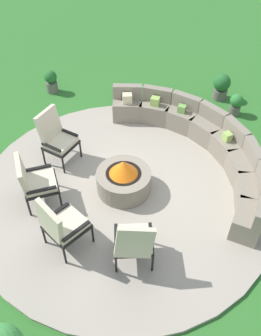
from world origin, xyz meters
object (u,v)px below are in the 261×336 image
at_px(fire_pit, 124,179).
at_px(lounge_chair_front_right, 34,180).
at_px(potted_plant_3, 221,86).
at_px(lounge_chair_back_left, 61,224).
at_px(curved_stone_bench, 201,142).
at_px(lounge_chair_front_left, 56,137).
at_px(lounge_chair_back_right, 134,241).
at_px(potted_plant_2, 51,81).
at_px(potted_plant_1, 236,104).

height_order(fire_pit, lounge_chair_front_right, lounge_chair_front_right).
bearing_deg(potted_plant_3, lounge_chair_front_right, -99.92).
relative_size(lounge_chair_front_right, lounge_chair_back_left, 0.91).
height_order(curved_stone_bench, lounge_chair_back_left, lounge_chair_back_left).
bearing_deg(curved_stone_bench, lounge_chair_front_left, -138.61).
height_order(fire_pit, lounge_chair_back_right, lounge_chair_back_right).
xyz_separation_m(lounge_chair_front_left, potted_plant_2, (-2.06, 1.70, -0.33)).
height_order(fire_pit, potted_plant_2, fire_pit).
bearing_deg(potted_plant_3, potted_plant_2, -145.75).
relative_size(curved_stone_bench, potted_plant_1, 8.05).
xyz_separation_m(curved_stone_bench, lounge_chair_front_left, (-2.14, -1.89, 0.27)).
height_order(fire_pit, potted_plant_3, fire_pit).
height_order(fire_pit, potted_plant_1, fire_pit).
distance_m(lounge_chair_front_left, lounge_chair_back_left, 2.12).
relative_size(potted_plant_1, potted_plant_3, 0.80).
relative_size(lounge_chair_back_right, potted_plant_3, 1.57).
xyz_separation_m(fire_pit, curved_stone_bench, (0.59, 1.73, 0.04)).
bearing_deg(lounge_chair_back_right, potted_plant_3, 62.78).
height_order(curved_stone_bench, lounge_chair_front_right, lounge_chair_front_right).
distance_m(lounge_chair_front_left, lounge_chair_front_right, 1.15).
bearing_deg(fire_pit, potted_plant_1, 82.31).
xyz_separation_m(fire_pit, lounge_chair_front_right, (-1.01, -1.17, 0.27)).
height_order(lounge_chair_back_left, potted_plant_3, lounge_chair_back_left).
distance_m(fire_pit, potted_plant_3, 3.92).
bearing_deg(lounge_chair_front_right, lounge_chair_back_left, 13.60).
xyz_separation_m(curved_stone_bench, lounge_chair_back_left, (-0.55, -3.28, 0.25)).
bearing_deg(lounge_chair_front_left, lounge_chair_back_left, 41.01).
distance_m(lounge_chair_front_right, lounge_chair_back_right, 2.10).
xyz_separation_m(lounge_chair_front_right, potted_plant_3, (0.89, 5.09, -0.24)).
bearing_deg(potted_plant_3, lounge_chair_front_left, -109.29).
bearing_deg(potted_plant_3, curved_stone_bench, -71.97).
distance_m(potted_plant_1, potted_plant_2, 4.54).
bearing_deg(lounge_chair_front_left, potted_plant_1, 143.68).
relative_size(lounge_chair_front_left, potted_plant_1, 2.12).
bearing_deg(fire_pit, lounge_chair_back_right, -45.07).
bearing_deg(lounge_chair_back_left, fire_pit, 97.75).
bearing_deg(potted_plant_2, lounge_chair_front_right, -46.25).
xyz_separation_m(curved_stone_bench, lounge_chair_back_right, (0.50, -2.82, 0.23)).
xyz_separation_m(lounge_chair_back_left, potted_plant_2, (-3.65, 3.10, -0.31)).
distance_m(lounge_chair_back_right, potted_plant_2, 5.39).
relative_size(potted_plant_2, potted_plant_3, 0.89).
relative_size(curved_stone_bench, lounge_chair_front_left, 3.79).
bearing_deg(lounge_chair_back_right, curved_stone_bench, 59.21).
relative_size(lounge_chair_front_left, lounge_chair_back_right, 1.08).
relative_size(lounge_chair_back_left, lounge_chair_back_right, 1.10).
xyz_separation_m(lounge_chair_front_right, potted_plant_2, (-2.60, 2.71, -0.29)).
bearing_deg(lounge_chair_back_right, potted_plant_1, 56.76).
relative_size(fire_pit, lounge_chair_front_left, 0.89).
bearing_deg(fire_pit, lounge_chair_front_right, -130.68).
distance_m(curved_stone_bench, potted_plant_1, 1.81).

